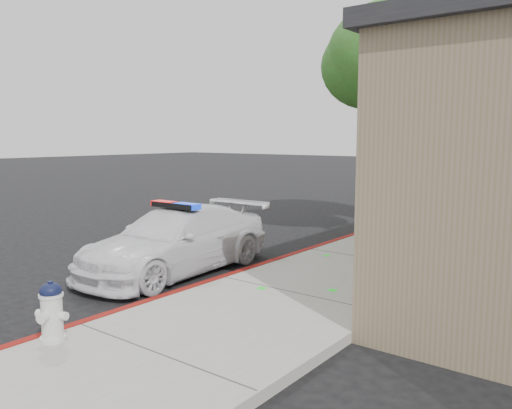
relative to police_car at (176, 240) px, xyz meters
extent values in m
plane|color=black|center=(1.28, -0.13, -0.65)|extent=(120.00, 120.00, 0.00)
cube|color=gray|center=(2.88, 2.87, -0.58)|extent=(3.20, 60.00, 0.15)
cube|color=maroon|center=(1.34, 2.87, -0.57)|extent=(0.14, 60.00, 0.16)
cube|color=black|center=(4.45, 0.87, 1.30)|extent=(0.08, 1.48, 1.68)
cube|color=black|center=(4.45, 3.87, 1.30)|extent=(0.08, 1.48, 1.68)
cube|color=black|center=(4.45, 6.87, 1.30)|extent=(0.08, 1.48, 1.68)
imported|color=white|center=(0.00, 0.00, 0.00)|extent=(1.97, 4.52, 1.29)
cube|color=black|center=(0.00, 0.00, 0.70)|extent=(1.21, 0.32, 0.10)
cube|color=red|center=(-0.32, -0.01, 0.71)|extent=(0.53, 0.26, 0.11)
cube|color=#0D32E2|center=(0.32, 0.01, 0.71)|extent=(0.53, 0.26, 0.11)
cylinder|color=silver|center=(1.63, -3.68, -0.47)|extent=(0.32, 0.32, 0.06)
cylinder|color=silver|center=(1.63, -3.68, -0.19)|extent=(0.26, 0.26, 0.52)
cylinder|color=silver|center=(1.63, -3.68, 0.09)|extent=(0.30, 0.30, 0.04)
ellipsoid|color=black|center=(1.63, -3.68, 0.15)|extent=(0.27, 0.27, 0.20)
cylinder|color=black|center=(1.63, -3.68, 0.24)|extent=(0.07, 0.07, 0.06)
cylinder|color=silver|center=(1.48, -3.74, -0.16)|extent=(0.14, 0.14, 0.10)
cylinder|color=silver|center=(1.78, -3.62, -0.16)|extent=(0.14, 0.14, 0.10)
cylinder|color=silver|center=(1.69, -3.83, -0.14)|extent=(0.16, 0.15, 0.13)
cylinder|color=black|center=(2.25, 5.10, 1.28)|extent=(0.26, 0.26, 3.57)
ellipsoid|color=#33581B|center=(2.25, 5.10, 3.96)|extent=(3.17, 3.17, 2.70)
ellipsoid|color=#33581B|center=(2.82, 5.18, 3.66)|extent=(2.38, 2.38, 2.02)
ellipsoid|color=#33581B|center=(1.76, 4.98, 3.76)|extent=(2.48, 2.48, 2.11)
cylinder|color=black|center=(2.07, 7.41, 1.56)|extent=(0.29, 0.29, 4.11)
ellipsoid|color=#255219|center=(2.07, 7.41, 4.61)|extent=(3.45, 3.45, 2.93)
ellipsoid|color=#255219|center=(2.60, 7.54, 4.28)|extent=(2.78, 2.78, 2.36)
ellipsoid|color=#255219|center=(1.57, 7.37, 4.39)|extent=(2.67, 2.67, 2.27)
cylinder|color=black|center=(1.98, 13.33, 1.07)|extent=(0.23, 0.23, 3.13)
ellipsoid|color=#1F5219|center=(1.98, 13.33, 3.44)|extent=(2.69, 2.69, 2.28)
ellipsoid|color=#1F5219|center=(2.45, 13.44, 3.17)|extent=(2.06, 2.06, 1.75)
ellipsoid|color=#1F5219|center=(1.67, 13.11, 3.26)|extent=(2.15, 2.15, 1.83)
camera|label=1|loc=(7.42, -7.01, 2.04)|focal=36.00mm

